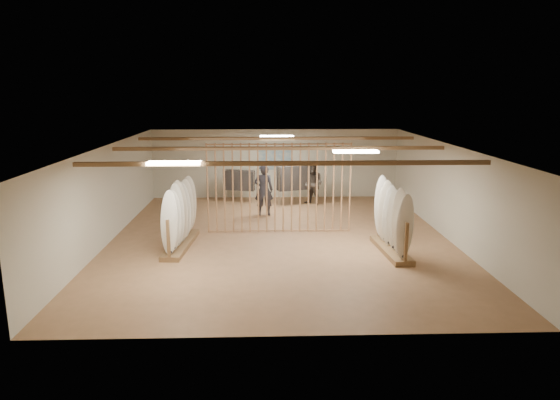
{
  "coord_description": "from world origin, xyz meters",
  "views": [
    {
      "loc": [
        -0.47,
        -14.26,
        4.36
      ],
      "look_at": [
        0.0,
        0.0,
        1.2
      ],
      "focal_mm": 32.0,
      "sensor_mm": 36.0,
      "label": 1
    }
  ],
  "objects_px": {
    "rack_right": "(392,229)",
    "clothing_rack_a": "(240,180)",
    "shopper_b": "(313,181)",
    "rack_left": "(180,225)",
    "shopper_a": "(264,187)",
    "clothing_rack_b": "(295,178)"
  },
  "relations": [
    {
      "from": "clothing_rack_b",
      "to": "shopper_b",
      "type": "xyz_separation_m",
      "value": [
        0.68,
        -0.04,
        -0.12
      ]
    },
    {
      "from": "clothing_rack_b",
      "to": "shopper_a",
      "type": "bearing_deg",
      "value": -147.12
    },
    {
      "from": "rack_left",
      "to": "clothing_rack_a",
      "type": "distance_m",
      "value": 5.87
    },
    {
      "from": "shopper_a",
      "to": "shopper_b",
      "type": "height_order",
      "value": "shopper_a"
    },
    {
      "from": "clothing_rack_b",
      "to": "shopper_a",
      "type": "xyz_separation_m",
      "value": [
        -1.22,
        -1.6,
        -0.03
      ]
    },
    {
      "from": "rack_left",
      "to": "rack_right",
      "type": "bearing_deg",
      "value": -2.7
    },
    {
      "from": "rack_left",
      "to": "clothing_rack_b",
      "type": "height_order",
      "value": "rack_left"
    },
    {
      "from": "rack_right",
      "to": "shopper_a",
      "type": "height_order",
      "value": "shopper_a"
    },
    {
      "from": "rack_left",
      "to": "shopper_b",
      "type": "bearing_deg",
      "value": 54.55
    },
    {
      "from": "shopper_b",
      "to": "rack_left",
      "type": "bearing_deg",
      "value": -87.13
    },
    {
      "from": "rack_left",
      "to": "shopper_b",
      "type": "distance_m",
      "value": 6.7
    },
    {
      "from": "rack_right",
      "to": "shopper_a",
      "type": "relative_size",
      "value": 1.16
    },
    {
      "from": "clothing_rack_a",
      "to": "shopper_b",
      "type": "xyz_separation_m",
      "value": [
        2.84,
        -0.54,
        0.07
      ]
    },
    {
      "from": "rack_left",
      "to": "shopper_a",
      "type": "relative_size",
      "value": 1.32
    },
    {
      "from": "rack_right",
      "to": "shopper_b",
      "type": "height_order",
      "value": "rack_right"
    },
    {
      "from": "rack_left",
      "to": "clothing_rack_b",
      "type": "xyz_separation_m",
      "value": [
        3.58,
        5.19,
        0.42
      ]
    },
    {
      "from": "shopper_a",
      "to": "rack_right",
      "type": "bearing_deg",
      "value": 127.4
    },
    {
      "from": "rack_right",
      "to": "clothing_rack_a",
      "type": "bearing_deg",
      "value": 120.79
    },
    {
      "from": "rack_left",
      "to": "clothing_rack_b",
      "type": "distance_m",
      "value": 6.32
    },
    {
      "from": "shopper_a",
      "to": "clothing_rack_b",
      "type": "bearing_deg",
      "value": -128.87
    },
    {
      "from": "rack_left",
      "to": "clothing_rack_a",
      "type": "relative_size",
      "value": 2.01
    },
    {
      "from": "clothing_rack_b",
      "to": "shopper_b",
      "type": "height_order",
      "value": "shopper_b"
    }
  ]
}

